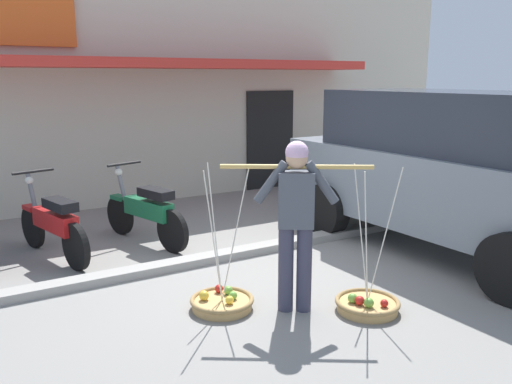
{
  "coord_description": "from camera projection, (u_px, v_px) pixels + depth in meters",
  "views": [
    {
      "loc": [
        -3.06,
        -5.03,
        2.28
      ],
      "look_at": [
        0.29,
        0.6,
        0.85
      ],
      "focal_mm": 37.16,
      "sensor_mm": 36.0,
      "label": 1
    }
  ],
  "objects": [
    {
      "name": "ground_plane",
      "position": [
        261.0,
        274.0,
        6.23
      ],
      "size": [
        90.0,
        90.0,
        0.0
      ],
      "primitive_type": "plane",
      "color": "gray"
    },
    {
      "name": "sidewalk_curb",
      "position": [
        232.0,
        254.0,
        6.81
      ],
      "size": [
        20.0,
        0.24,
        0.1
      ],
      "primitive_type": "cube",
      "color": "gray",
      "rests_on": "ground"
    },
    {
      "name": "fruit_vendor",
      "position": [
        296.0,
        215.0,
        5.08
      ],
      "size": [
        1.24,
        0.82,
        1.7
      ],
      "color": "#38384C",
      "rests_on": "ground"
    },
    {
      "name": "fruit_basket_left_side",
      "position": [
        367.0,
        304.0,
        5.25
      ],
      "size": [
        0.64,
        0.64,
        1.45
      ],
      "color": "tan",
      "rests_on": "ground"
    },
    {
      "name": "fruit_basket_right_side",
      "position": [
        222.0,
        301.0,
        5.3
      ],
      "size": [
        0.64,
        0.64,
        1.45
      ],
      "color": "tan",
      "rests_on": "ground"
    },
    {
      "name": "motorcycle_second_in_row",
      "position": [
        53.0,
        224.0,
        6.7
      ],
      "size": [
        0.64,
        1.78,
        1.09
      ],
      "color": "black",
      "rests_on": "ground"
    },
    {
      "name": "motorcycle_third_in_row",
      "position": [
        146.0,
        212.0,
        7.32
      ],
      "size": [
        0.67,
        1.77,
        1.09
      ],
      "color": "black",
      "rests_on": "ground"
    },
    {
      "name": "parked_truck",
      "position": [
        459.0,
        167.0,
        6.86
      ],
      "size": [
        2.3,
        4.88,
        2.1
      ],
      "color": "slate",
      "rests_on": "ground"
    },
    {
      "name": "storefront_building",
      "position": [
        137.0,
        85.0,
        11.84
      ],
      "size": [
        13.0,
        6.0,
        4.2
      ],
      "color": "beige",
      "rests_on": "ground"
    }
  ]
}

